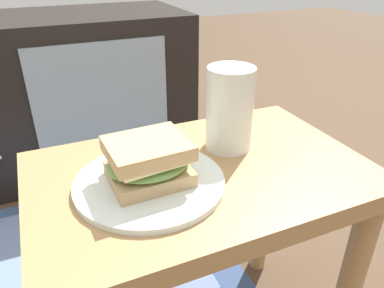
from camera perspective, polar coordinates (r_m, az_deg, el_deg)
name	(u,v)px	position (r m, az deg, el deg)	size (l,w,h in m)	color
side_table	(200,212)	(0.67, 1.30, -10.44)	(0.56, 0.36, 0.46)	#A37A4C
tv_cabinet	(61,94)	(1.51, -19.63, 7.26)	(0.96, 0.46, 0.58)	black
area_rug	(50,264)	(1.15, -21.11, -16.95)	(0.97, 0.65, 0.01)	#384C72
plate	(150,182)	(0.58, -6.55, -5.88)	(0.23, 0.23, 0.01)	silver
sandwich_front	(148,161)	(0.56, -6.75, -2.65)	(0.13, 0.11, 0.07)	tan
beer_glass	(230,110)	(0.65, 5.84, 5.30)	(0.08, 0.08, 0.15)	silver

